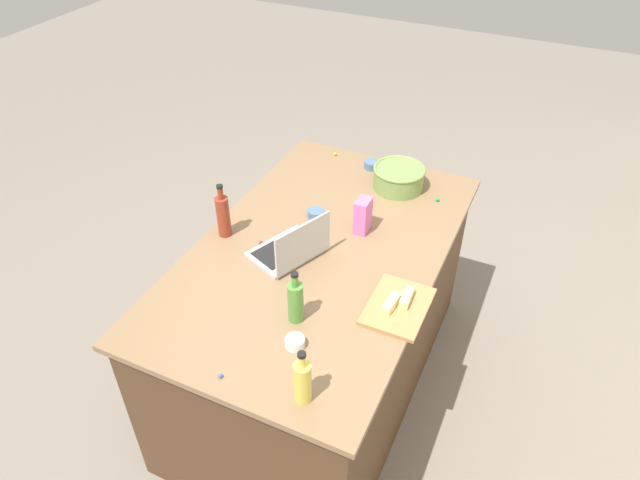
# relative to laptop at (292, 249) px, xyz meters

# --- Properties ---
(ground_plane) EXTENTS (12.00, 12.00, 0.00)m
(ground_plane) POSITION_rel_laptop_xyz_m (-0.10, 0.09, -0.95)
(ground_plane) COLOR slate
(island_counter) EXTENTS (1.76, 1.06, 0.90)m
(island_counter) POSITION_rel_laptop_xyz_m (-0.10, 0.09, -0.50)
(island_counter) COLOR #4C331E
(island_counter) RESTS_ON ground
(laptop) EXTENTS (0.37, 0.33, 0.22)m
(laptop) POSITION_rel_laptop_xyz_m (0.00, 0.00, 0.00)
(laptop) COLOR #B7B7BC
(laptop) RESTS_ON island_counter
(mixing_bowl_large) EXTENTS (0.27, 0.27, 0.12)m
(mixing_bowl_large) POSITION_rel_laptop_xyz_m (-0.74, 0.24, 0.01)
(mixing_bowl_large) COLOR #72934C
(mixing_bowl_large) RESTS_ON island_counter
(bottle_soy) EXTENTS (0.06, 0.06, 0.27)m
(bottle_soy) POSITION_rel_laptop_xyz_m (-0.02, -0.36, 0.06)
(bottle_soy) COLOR maroon
(bottle_soy) RESTS_ON island_counter
(bottle_oil) EXTENTS (0.06, 0.06, 0.23)m
(bottle_oil) POSITION_rel_laptop_xyz_m (0.65, 0.38, 0.05)
(bottle_oil) COLOR #DBC64C
(bottle_oil) RESTS_ON island_counter
(bottle_olive) EXTENTS (0.06, 0.06, 0.24)m
(bottle_olive) POSITION_rel_laptop_xyz_m (0.33, 0.19, 0.05)
(bottle_olive) COLOR #4C8C38
(bottle_olive) RESTS_ON island_counter
(cutting_board) EXTENTS (0.31, 0.23, 0.02)m
(cutting_board) POSITION_rel_laptop_xyz_m (0.11, 0.53, -0.04)
(cutting_board) COLOR #AD7F4C
(cutting_board) RESTS_ON island_counter
(butter_stick_left) EXTENTS (0.11, 0.05, 0.04)m
(butter_stick_left) POSITION_rel_laptop_xyz_m (0.13, 0.51, -0.01)
(butter_stick_left) COLOR #F4E58C
(butter_stick_left) RESTS_ON cutting_board
(butter_stick_right) EXTENTS (0.11, 0.04, 0.04)m
(butter_stick_right) POSITION_rel_laptop_xyz_m (0.07, 0.55, -0.01)
(butter_stick_right) COLOR #F4E58C
(butter_stick_right) RESTS_ON cutting_board
(ramekin_small) EXTENTS (0.07, 0.07, 0.04)m
(ramekin_small) POSITION_rel_laptop_xyz_m (0.46, 0.25, -0.03)
(ramekin_small) COLOR white
(ramekin_small) RESTS_ON island_counter
(ramekin_medium) EXTENTS (0.08, 0.08, 0.04)m
(ramekin_medium) POSITION_rel_laptop_xyz_m (-0.86, 0.05, -0.03)
(ramekin_medium) COLOR slate
(ramekin_medium) RESTS_ON island_counter
(ramekin_wide) EXTENTS (0.08, 0.08, 0.04)m
(ramekin_wide) POSITION_rel_laptop_xyz_m (-0.32, -0.03, -0.03)
(ramekin_wide) COLOR slate
(ramekin_wide) RESTS_ON island_counter
(candy_bag) EXTENTS (0.09, 0.06, 0.17)m
(candy_bag) POSITION_rel_laptop_xyz_m (-0.31, 0.21, 0.04)
(candy_bag) COLOR pink
(candy_bag) RESTS_ON island_counter
(candy_0) EXTENTS (0.02, 0.02, 0.02)m
(candy_0) POSITION_rel_laptop_xyz_m (-0.70, 0.46, -0.04)
(candy_0) COLOR green
(candy_0) RESTS_ON island_counter
(candy_1) EXTENTS (0.02, 0.02, 0.02)m
(candy_1) POSITION_rel_laptop_xyz_m (-0.90, -0.19, -0.04)
(candy_1) COLOR yellow
(candy_1) RESTS_ON island_counter
(candy_2) EXTENTS (0.02, 0.02, 0.02)m
(candy_2) POSITION_rel_laptop_xyz_m (-0.02, -0.17, -0.04)
(candy_2) COLOR red
(candy_2) RESTS_ON island_counter
(candy_3) EXTENTS (0.02, 0.02, 0.02)m
(candy_3) POSITION_rel_laptop_xyz_m (0.70, 0.07, -0.04)
(candy_3) COLOR blue
(candy_3) RESTS_ON island_counter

